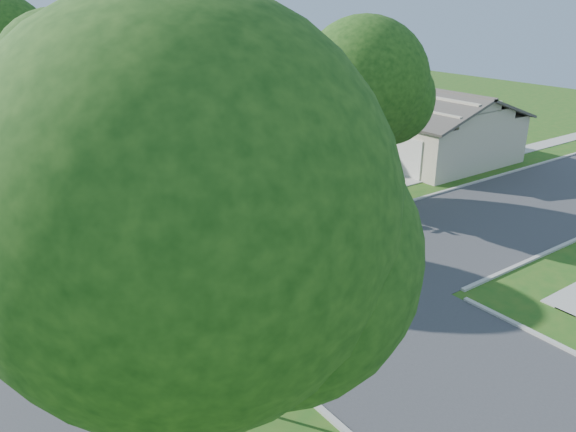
% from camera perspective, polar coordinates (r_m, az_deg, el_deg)
% --- Properties ---
extents(ground, '(100.00, 100.00, 0.00)m').
position_cam_1_polar(ground, '(19.63, 1.68, -6.85)').
color(ground, '#215416').
rests_on(ground, ground).
extents(road_ns, '(7.00, 100.00, 0.02)m').
position_cam_1_polar(road_ns, '(19.63, 1.68, -6.83)').
color(road_ns, '#333335').
rests_on(road_ns, ground).
extents(sidewalk_ne, '(1.20, 40.00, 0.04)m').
position_cam_1_polar(sidewalk_ne, '(44.03, -12.84, 8.75)').
color(sidewalk_ne, '#9E9B91').
rests_on(sidewalk_ne, ground).
extents(driveway, '(8.80, 3.60, 0.05)m').
position_cam_1_polar(driveway, '(29.31, 5.56, 2.89)').
color(driveway, '#9E9B91').
rests_on(driveway, ground).
extents(stop_sign_sw, '(1.05, 0.80, 2.98)m').
position_cam_1_polar(stop_sign_sw, '(12.96, -2.24, -12.70)').
color(stop_sign_sw, gray).
rests_on(stop_sign_sw, ground).
extents(stop_sign_ne, '(1.05, 0.80, 2.98)m').
position_cam_1_polar(stop_sign_ne, '(24.98, 3.78, 4.47)').
color(stop_sign_ne, gray).
rests_on(stop_sign_ne, ground).
extents(tree_e_near, '(4.97, 4.80, 8.28)m').
position_cam_1_polar(tree_e_near, '(27.62, -1.78, 13.82)').
color(tree_e_near, '#38281C').
rests_on(tree_e_near, ground).
extents(tree_e_mid, '(5.59, 5.40, 9.21)m').
position_cam_1_polar(tree_e_mid, '(38.05, -12.40, 16.38)').
color(tree_e_mid, '#38281C').
rests_on(tree_e_mid, ground).
extents(tree_e_far, '(5.17, 5.00, 8.72)m').
position_cam_1_polar(tree_e_far, '(50.20, -18.72, 16.59)').
color(tree_e_far, '#38281C').
rests_on(tree_e_far, ground).
extents(tree_w_near, '(5.38, 5.20, 8.97)m').
position_cam_1_polar(tree_w_near, '(23.67, -21.45, 12.27)').
color(tree_w_near, '#38281C').
rests_on(tree_w_near, ground).
extents(tree_w_mid, '(5.80, 5.60, 9.56)m').
position_cam_1_polar(tree_w_mid, '(35.31, -26.92, 14.67)').
color(tree_w_mid, '#38281C').
rests_on(tree_w_mid, ground).
extents(tree_sw_corner, '(6.21, 6.00, 9.55)m').
position_cam_1_polar(tree_sw_corner, '(7.99, -9.91, -1.26)').
color(tree_sw_corner, '#38281C').
rests_on(tree_sw_corner, ground).
extents(tree_ne_corner, '(5.80, 5.60, 8.66)m').
position_cam_1_polar(tree_ne_corner, '(24.91, 7.75, 12.69)').
color(tree_ne_corner, '#38281C').
rests_on(tree_ne_corner, ground).
extents(house_ne_near, '(8.42, 13.60, 4.23)m').
position_cam_1_polar(house_ne_near, '(37.08, 11.22, 8.92)').
color(house_ne_near, beige).
rests_on(house_ne_near, ground).
extents(house_ne_far, '(8.42, 13.60, 4.23)m').
position_cam_1_polar(house_ne_far, '(50.87, -3.92, 12.60)').
color(house_ne_far, beige).
rests_on(house_ne_far, ground).
extents(car_driveway, '(4.50, 2.36, 1.41)m').
position_cam_1_polar(car_driveway, '(29.37, 1.33, 4.42)').
color(car_driveway, '#541111').
rests_on(car_driveway, ground).
extents(car_curb_east, '(1.86, 4.15, 1.39)m').
position_cam_1_polar(car_curb_east, '(39.89, -17.92, 7.95)').
color(car_curb_east, black).
rests_on(car_curb_east, ground).
extents(car_curb_west, '(2.07, 4.28, 1.20)m').
position_cam_1_polar(car_curb_west, '(50.56, -25.93, 9.42)').
color(car_curb_west, black).
rests_on(car_curb_west, ground).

